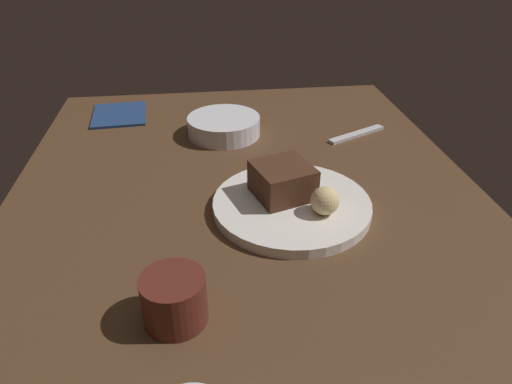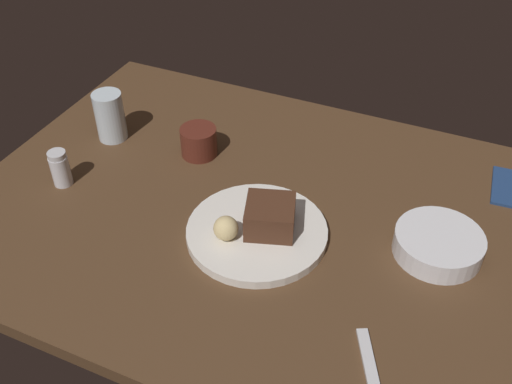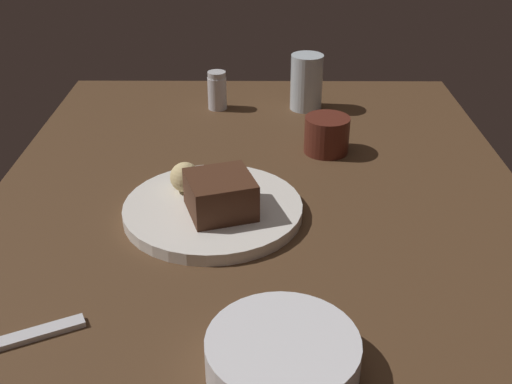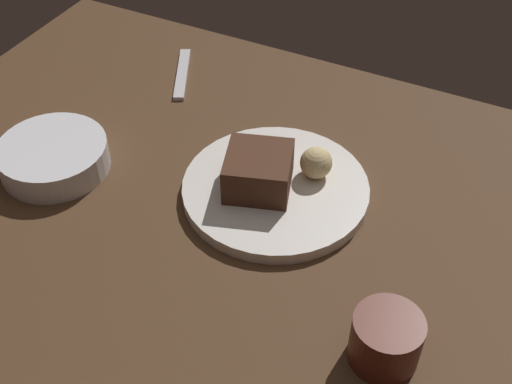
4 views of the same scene
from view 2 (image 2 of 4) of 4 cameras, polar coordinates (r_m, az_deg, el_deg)
name	(u,v)px [view 2 (image 2 of 4)]	position (r cm, az deg, el deg)	size (l,w,h in cm)	color
dining_table	(271,219)	(116.69, 1.44, -2.61)	(120.00, 84.00, 3.00)	#4C331E
dessert_plate	(256,232)	(110.52, 0.01, -3.85)	(26.24, 26.24, 1.79)	white
chocolate_cake_slice	(270,216)	(108.27, 1.36, -2.35)	(8.92, 8.88, 5.51)	#472819
bread_roll	(226,228)	(106.74, -2.90, -3.49)	(4.56, 4.56, 4.56)	#DBC184
salt_shaker	(60,168)	(126.77, -18.27, 2.17)	(3.87, 3.87, 7.81)	silver
water_glass	(110,116)	(136.97, -13.83, 7.07)	(6.52, 6.52, 11.24)	silver
side_bowl	(438,244)	(111.43, 17.08, -4.79)	(15.90, 15.90, 4.19)	silver
coffee_cup	(199,142)	(129.68, -5.51, 4.84)	(7.90, 7.90, 6.45)	#562319
dessert_spoon	(371,371)	(93.63, 10.93, -16.50)	(15.00, 1.80, 0.70)	silver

